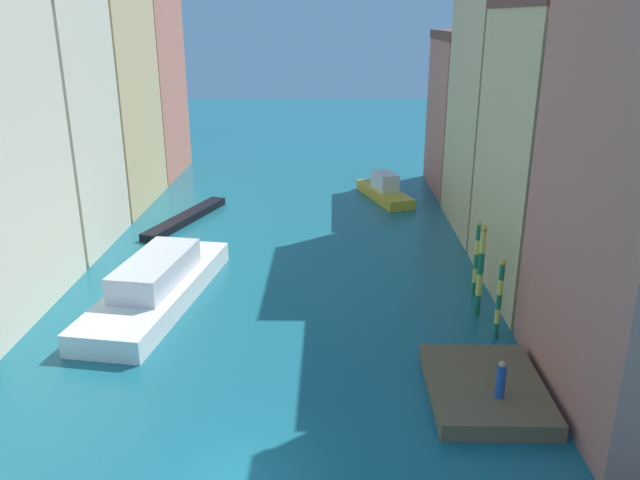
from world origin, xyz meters
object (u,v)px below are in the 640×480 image
at_px(waterfront_dock, 485,389).
at_px(person_on_dock, 501,380).
at_px(mooring_pole_1, 480,270).
at_px(mooring_pole_2, 477,258).
at_px(gondola_black, 186,218).
at_px(mooring_pole_0, 499,299).
at_px(motorboat_0, 385,190).
at_px(vaporetto_white, 157,285).

xyz_separation_m(waterfront_dock, person_on_dock, (0.23, -1.08, 1.04)).
height_order(mooring_pole_1, mooring_pole_2, mooring_pole_1).
bearing_deg(gondola_black, mooring_pole_0, -43.41).
height_order(mooring_pole_0, motorboat_0, mooring_pole_0).
bearing_deg(vaporetto_white, waterfront_dock, -29.47).
distance_m(waterfront_dock, mooring_pole_0, 5.43).
relative_size(mooring_pole_2, gondola_black, 0.43).
xyz_separation_m(mooring_pole_1, motorboat_0, (-2.97, 21.55, -1.70)).
height_order(vaporetto_white, gondola_black, vaporetto_white).
height_order(waterfront_dock, motorboat_0, motorboat_0).
relative_size(mooring_pole_1, vaporetto_white, 0.36).
height_order(mooring_pole_0, vaporetto_white, mooring_pole_0).
xyz_separation_m(mooring_pole_1, mooring_pole_2, (0.34, 2.39, -0.28)).
xyz_separation_m(waterfront_dock, gondola_black, (-16.74, 22.28, -0.07)).
xyz_separation_m(person_on_dock, gondola_black, (-16.98, 23.35, -1.11)).
bearing_deg(mooring_pole_0, mooring_pole_2, 90.59).
height_order(mooring_pole_2, vaporetto_white, mooring_pole_2).
xyz_separation_m(waterfront_dock, mooring_pole_1, (1.21, 7.21, 2.08)).
distance_m(mooring_pole_0, mooring_pole_1, 2.36).
relative_size(person_on_dock, motorboat_0, 0.20).
bearing_deg(person_on_dock, mooring_pole_1, 83.25).
relative_size(mooring_pole_0, mooring_pole_2, 0.92).
height_order(mooring_pole_1, gondola_black, mooring_pole_1).
bearing_deg(mooring_pole_1, mooring_pole_2, 81.87).
xyz_separation_m(mooring_pole_0, mooring_pole_2, (-0.05, 4.68, 0.17)).
distance_m(waterfront_dock, motorboat_0, 28.82).
bearing_deg(person_on_dock, waterfront_dock, 102.12).
relative_size(waterfront_dock, person_on_dock, 3.85).
bearing_deg(waterfront_dock, gondola_black, 126.93).
height_order(gondola_black, motorboat_0, motorboat_0).
bearing_deg(mooring_pole_2, mooring_pole_1, -98.13).
bearing_deg(waterfront_dock, motorboat_0, 93.51).
distance_m(waterfront_dock, gondola_black, 27.87).
bearing_deg(vaporetto_white, gondola_black, 96.47).
xyz_separation_m(mooring_pole_1, vaporetto_white, (-16.40, 1.38, -1.51)).
xyz_separation_m(mooring_pole_1, gondola_black, (-17.96, 15.07, -2.15)).
bearing_deg(mooring_pole_1, motorboat_0, 97.86).
relative_size(waterfront_dock, mooring_pole_0, 1.52).
height_order(person_on_dock, motorboat_0, person_on_dock).
xyz_separation_m(mooring_pole_2, gondola_black, (-18.30, 12.68, -1.87)).
height_order(waterfront_dock, vaporetto_white, vaporetto_white).
bearing_deg(gondola_black, mooring_pole_1, -40.00).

